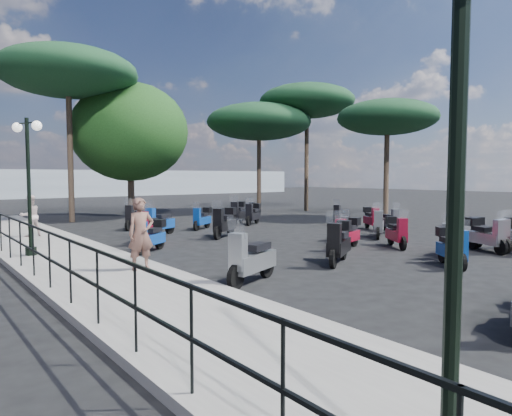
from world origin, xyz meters
TOP-DOWN VIEW (x-y plane):
  - ground at (0.00, 0.00)m, footprint 120.00×120.00m
  - sidewalk at (-6.50, 3.00)m, footprint 3.00×30.00m
  - railing at (-7.80, 2.80)m, footprint 0.04×26.04m
  - lamp_post_0 at (-7.27, -8.49)m, footprint 0.58×1.11m
  - lamp_post_1 at (-7.27, 3.61)m, footprint 0.59×1.03m
  - woman at (-5.70, -0.11)m, footprint 0.64×0.45m
  - pedestrian_far at (-6.41, 7.84)m, footprint 0.84×0.72m
  - scooter_2 at (-4.14, -2.26)m, footprint 1.75×0.91m
  - scooter_3 at (-4.07, 2.89)m, footprint 1.37×1.03m
  - scooter_4 at (-3.39, 4.56)m, footprint 1.34×1.41m
  - scooter_5 at (-2.03, 8.75)m, footprint 1.47×1.13m
  - scooter_7 at (1.00, -3.95)m, footprint 1.12×1.34m
  - scooter_8 at (-0.95, -1.90)m, footprint 1.64×1.09m
  - scooter_9 at (1.13, -0.40)m, footprint 1.55×0.71m
  - scooter_10 at (0.25, 7.03)m, footprint 1.36×1.00m
  - scooter_11 at (-2.19, 6.19)m, footprint 1.65×0.97m
  - scooter_13 at (2.37, -3.14)m, footprint 1.52×0.79m
  - scooter_14 at (2.12, 0.73)m, footprint 0.99×1.27m
  - scooter_15 at (2.61, -1.18)m, footprint 1.08×1.38m
  - scooter_16 at (-0.44, 4.26)m, footprint 1.60×1.17m
  - scooter_17 at (2.62, 7.67)m, footprint 1.49×1.28m
  - scooter_21 at (4.07, 0.62)m, footprint 1.43×1.07m
  - scooter_22 at (6.02, 2.48)m, footprint 1.00×1.38m
  - scooter_23 at (3.20, 7.23)m, footprint 1.44×1.06m
  - scooter_27 at (5.72, 1.32)m, footprint 0.87×1.47m
  - scooter_28 at (6.37, 4.52)m, footprint 1.53×0.69m
  - scooter_29 at (5.00, 9.45)m, footprint 1.29×0.90m
  - scooter_30 at (4.38, -3.34)m, footprint 0.88×1.55m
  - scooter_31 at (4.02, -3.38)m, footprint 0.88×1.55m
  - broadleaf_tree at (0.10, 14.37)m, footprint 6.39×6.39m
  - pine_0 at (8.51, 13.51)m, footprint 6.80×6.80m
  - pine_1 at (11.24, 11.88)m, footprint 6.24×6.24m
  - pine_2 at (-3.27, 13.80)m, footprint 6.78×6.78m
  - pine_3 at (11.03, 5.42)m, footprint 5.45×5.45m
  - distant_hills at (0.00, 45.00)m, footprint 70.00×8.00m

SIDE VIEW (x-z plane):
  - ground at x=0.00m, z-range 0.00..0.00m
  - sidewalk at x=-6.50m, z-range 0.00..0.15m
  - scooter_29 at x=5.00m, z-range -0.18..1.00m
  - scooter_14 at x=2.12m, z-range -0.18..1.02m
  - scooter_28 at x=6.37m, z-range -0.19..1.06m
  - scooter_27 at x=5.72m, z-range -0.19..1.08m
  - scooter_13 at x=2.37m, z-range -0.19..1.08m
  - scooter_21 at x=4.07m, z-range -0.20..1.13m
  - scooter_10 at x=0.25m, z-range -0.15..1.08m
  - scooter_22 at x=6.02m, z-range -0.15..1.09m
  - scooter_3 at x=-4.07m, z-range -0.15..1.10m
  - scooter_9 at x=1.13m, z-range -0.16..1.11m
  - scooter_7 at x=1.00m, z-range -0.16..1.11m
  - scooter_15 at x=2.61m, z-range -0.16..1.12m
  - scooter_5 at x=-2.03m, z-range -0.21..1.18m
  - scooter_23 at x=3.20m, z-range -0.16..1.15m
  - scooter_11 at x=-2.19m, z-range -0.22..1.20m
  - scooter_30 at x=4.38m, z-range -0.16..1.16m
  - scooter_31 at x=4.02m, z-range -0.16..1.16m
  - scooter_4 at x=-3.39m, z-range -0.22..1.23m
  - scooter_2 at x=-4.14m, z-range -0.22..1.24m
  - scooter_17 at x=2.62m, z-range -0.18..1.26m
  - scooter_8 at x=-0.95m, z-range -0.18..1.27m
  - scooter_16 at x=-0.44m, z-range -0.18..1.27m
  - pedestrian_far at x=-6.41m, z-range 0.15..1.64m
  - railing at x=-7.80m, z-range 0.35..1.45m
  - woman at x=-5.70m, z-range 0.15..1.82m
  - distant_hills at x=0.00m, z-range 0.00..3.00m
  - lamp_post_1 at x=-7.27m, z-range 0.41..4.14m
  - lamp_post_0 at x=-7.27m, z-range 0.43..4.37m
  - broadleaf_tree at x=0.10m, z-range 1.01..8.48m
  - pine_3 at x=11.03m, z-range 2.26..8.72m
  - pine_0 at x=8.51m, z-range 2.31..9.33m
  - pine_1 at x=11.24m, z-range 3.04..11.36m
  - pine_2 at x=-3.27m, z-range 3.10..11.70m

